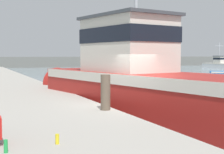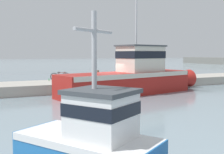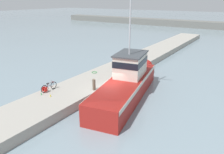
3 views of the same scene
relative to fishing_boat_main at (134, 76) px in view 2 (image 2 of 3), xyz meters
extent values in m
plane|color=gray|center=(-1.07, -1.75, -1.47)|extent=(320.00, 320.00, 0.00)
cube|color=#A39E93|center=(-4.19, -1.75, -1.05)|extent=(4.45, 80.00, 0.84)
cube|color=maroon|center=(0.15, -0.73, -0.56)|extent=(5.39, 12.31, 1.81)
cone|color=maroon|center=(-1.29, 6.17, -0.56)|extent=(2.13, 2.46, 1.72)
cube|color=beige|center=(0.15, -0.73, 0.16)|extent=(5.40, 12.09, 0.36)
cube|color=beige|center=(-0.15, 0.73, 1.40)|extent=(3.07, 3.90, 2.12)
cube|color=black|center=(-0.15, 0.73, 1.77)|extent=(3.13, 3.98, 0.59)
cube|color=#3D4247|center=(-0.15, 0.73, 2.52)|extent=(3.31, 4.21, 0.12)
cylinder|color=#B2B2B7|center=(-0.05, 0.22, 5.90)|extent=(0.14, 0.14, 6.63)
cube|color=#236BB2|center=(13.01, -9.05, -0.95)|extent=(4.45, 3.68, 1.04)
cube|color=white|center=(13.01, -9.05, -0.53)|extent=(4.40, 3.66, 0.21)
cube|color=white|center=(13.45, -8.79, 0.18)|extent=(2.09, 2.05, 1.22)
cube|color=black|center=(13.45, -8.79, 0.40)|extent=(2.13, 2.09, 0.34)
cube|color=#3D4247|center=(13.45, -8.79, 0.85)|extent=(2.26, 2.21, 0.12)
cylinder|color=#B2B2B7|center=(13.25, -8.91, 1.95)|extent=(0.14, 0.14, 2.07)
cylinder|color=#B2B2B7|center=(13.25, -8.91, 2.47)|extent=(0.93, 1.43, 0.10)
torus|color=black|center=(-5.69, -5.32, -0.28)|extent=(0.07, 0.70, 0.70)
torus|color=black|center=(-5.67, -4.22, -0.28)|extent=(0.07, 0.70, 0.70)
cylinder|color=maroon|center=(-5.69, -5.14, -0.36)|extent=(0.04, 0.38, 0.19)
cylinder|color=maroon|center=(-5.68, -4.91, -0.17)|extent=(0.04, 0.15, 0.54)
cylinder|color=maroon|center=(-5.69, -5.09, -0.10)|extent=(0.04, 0.49, 0.40)
cylinder|color=maroon|center=(-5.68, -4.62, -0.18)|extent=(0.05, 0.70, 0.54)
cylinder|color=maroon|center=(-5.68, -4.57, 0.08)|extent=(0.05, 0.57, 0.05)
cylinder|color=maroon|center=(-5.67, -4.25, -0.10)|extent=(0.04, 0.10, 0.36)
cylinder|color=maroon|center=(-5.67, -4.28, 0.12)|extent=(0.44, 0.05, 0.04)
cube|color=black|center=(-5.68, -4.88, 0.12)|extent=(0.10, 0.24, 0.05)
cube|color=red|center=(-5.83, -5.27, -0.32)|extent=(0.13, 0.32, 0.39)
cube|color=red|center=(-5.55, -5.28, -0.32)|extent=(0.13, 0.32, 0.39)
cylinder|color=brown|center=(-2.30, -2.32, -0.10)|extent=(0.29, 0.29, 1.06)
torus|color=#197A2D|center=(-5.42, 1.72, -0.61)|extent=(0.62, 0.62, 0.05)
cylinder|color=yellow|center=(-4.54, -5.64, -0.54)|extent=(0.07, 0.07, 0.19)
cylinder|color=green|center=(-5.47, -5.86, -0.52)|extent=(0.07, 0.07, 0.22)
camera|label=1|loc=(-5.97, -11.75, 1.00)|focal=55.00mm
camera|label=2|loc=(20.25, -11.74, 1.85)|focal=45.00mm
camera|label=3|loc=(9.56, -17.13, 7.45)|focal=35.00mm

